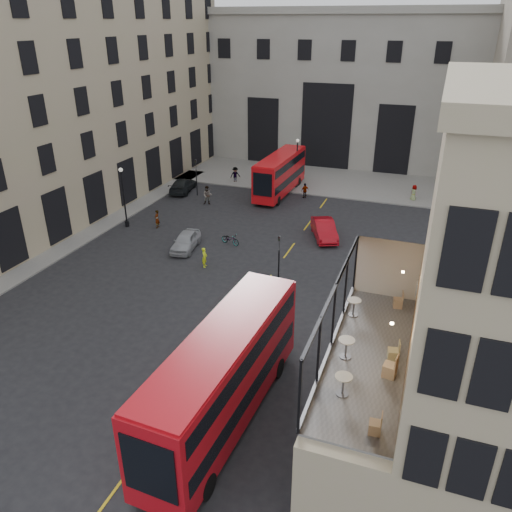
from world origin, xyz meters
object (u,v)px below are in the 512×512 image
(street_lamp_a, at_px, (124,201))
(pedestrian_c, at_px, (305,191))
(pedestrian_d, at_px, (414,193))
(cafe_table_far, at_px, (354,305))
(street_lamp_b, at_px, (297,166))
(pedestrian_e, at_px, (157,219))
(cafe_chair_a, at_px, (375,427))
(cafe_chair_c, at_px, (394,354))
(bus_far, at_px, (280,172))
(car_a, at_px, (186,241))
(cafe_chair_d, at_px, (398,302))
(traffic_light_far, at_px, (196,173))
(pedestrian_a, at_px, (208,195))
(car_b, at_px, (324,229))
(bus_near, at_px, (224,372))
(traffic_light_near, at_px, (279,255))
(car_c, at_px, (183,185))
(cafe_table_near, at_px, (343,382))
(cafe_table_mid, at_px, (346,345))
(cafe_chair_b, at_px, (390,370))
(cyclist, at_px, (204,257))
(pedestrian_b, at_px, (235,175))

(street_lamp_a, relative_size, pedestrian_c, 3.48)
(pedestrian_d, distance_m, cafe_table_far, 31.52)
(street_lamp_b, height_order, cafe_table_far, cafe_table_far)
(pedestrian_d, xyz_separation_m, pedestrian_e, (-20.64, -15.25, -0.01))
(cafe_table_far, distance_m, cafe_chair_a, 7.09)
(pedestrian_d, distance_m, cafe_chair_c, 34.18)
(bus_far, bearing_deg, street_lamp_b, 65.98)
(car_a, distance_m, cafe_table_far, 20.40)
(cafe_chair_d, bearing_deg, traffic_light_far, 132.91)
(pedestrian_a, relative_size, cafe_chair_d, 2.31)
(bus_far, bearing_deg, cafe_chair_d, -62.49)
(traffic_light_far, bearing_deg, car_b, -23.53)
(bus_far, bearing_deg, pedestrian_d, 9.97)
(bus_near, xyz_separation_m, cafe_chair_d, (6.72, 4.79, 2.25))
(car_a, xyz_separation_m, cafe_chair_d, (17.09, -11.39, 4.16))
(bus_near, height_order, cafe_chair_a, cafe_chair_a)
(street_lamp_a, height_order, cafe_chair_d, cafe_chair_d)
(cafe_table_far, bearing_deg, traffic_light_near, 124.57)
(car_c, bearing_deg, pedestrian_c, -179.44)
(cafe_chair_a, bearing_deg, street_lamp_b, 109.25)
(cafe_chair_c, bearing_deg, car_c, 130.49)
(car_b, height_order, car_c, car_b)
(car_b, relative_size, cafe_table_near, 5.85)
(traffic_light_near, distance_m, cafe_chair_d, 11.66)
(pedestrian_a, bearing_deg, traffic_light_near, -65.72)
(cafe_table_far, distance_m, cafe_chair_c, 3.40)
(traffic_light_far, xyz_separation_m, cafe_table_mid, (20.66, -28.47, 2.71))
(bus_near, relative_size, pedestrian_d, 7.11)
(traffic_light_far, relative_size, cafe_chair_b, 3.95)
(bus_near, distance_m, cafe_table_mid, 5.76)
(car_c, bearing_deg, cafe_table_far, 120.53)
(cafe_chair_a, distance_m, cafe_chair_b, 3.05)
(cyclist, xyz_separation_m, pedestrian_a, (-5.67, 12.67, 0.18))
(street_lamp_b, xyz_separation_m, cafe_chair_b, (13.43, -35.07, 2.50))
(cafe_table_far, bearing_deg, cafe_table_mid, -85.36)
(pedestrian_b, distance_m, pedestrian_d, 19.26)
(pedestrian_b, xyz_separation_m, cafe_table_mid, (18.58, -33.92, 4.23))
(traffic_light_far, bearing_deg, pedestrian_c, 15.95)
(street_lamp_a, relative_size, cafe_chair_b, 5.54)
(traffic_light_near, distance_m, car_a, 9.69)
(street_lamp_a, xyz_separation_m, bus_far, (9.91, 13.56, -0.10))
(cafe_chair_b, bearing_deg, bus_far, 113.97)
(cafe_table_mid, bearing_deg, cafe_table_near, -81.92)
(cafe_table_near, xyz_separation_m, cafe_chair_c, (1.47, 2.66, -0.27))
(traffic_light_far, distance_m, pedestrian_b, 6.03)
(cyclist, bearing_deg, bus_near, -163.56)
(traffic_light_near, distance_m, street_lamp_a, 17.09)
(pedestrian_a, xyz_separation_m, cafe_chair_b, (20.18, -26.86, 3.95))
(cafe_table_near, bearing_deg, traffic_light_near, 115.44)
(street_lamp_a, height_order, car_c, street_lamp_a)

